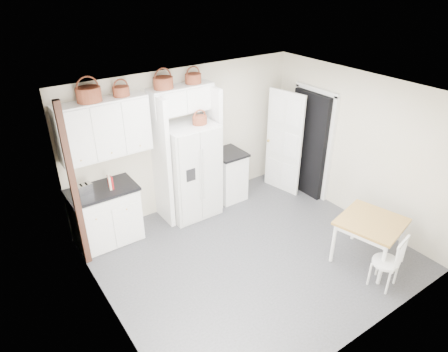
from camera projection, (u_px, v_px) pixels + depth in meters
floor at (252, 255)px, 6.38m from camera, size 4.50×4.50×0.00m
ceiling at (259, 96)px, 5.16m from camera, size 4.50×4.50×0.00m
wall_back at (186, 139)px, 7.22m from camera, size 4.50×0.00×4.50m
wall_left at (104, 238)px, 4.64m from camera, size 0.00×4.00×4.00m
wall_right at (357, 148)px, 6.90m from camera, size 0.00×4.00×4.00m
refrigerator at (190, 170)px, 7.08m from camera, size 0.90×0.72×1.74m
base_cab_left at (106, 216)px, 6.52m from camera, size 1.02×0.64×0.95m
base_cab_right at (228, 176)px, 7.76m from camera, size 0.53×0.64×0.93m
dining_table at (368, 240)px, 6.12m from camera, size 1.07×1.07×0.73m
windsor_chair at (386, 262)px, 5.61m from camera, size 0.46×0.44×0.81m
counter_left at (101, 190)px, 6.29m from camera, size 1.06×0.69×0.04m
counter_right at (228, 153)px, 7.53m from camera, size 0.57×0.68×0.04m
toaster at (84, 189)px, 6.11m from camera, size 0.25×0.17×0.16m
cookbook_red at (111, 182)px, 6.24m from camera, size 0.05×0.15×0.21m
cookbook_cream at (110, 182)px, 6.23m from camera, size 0.06×0.15×0.22m
basket_upper_b at (89, 95)px, 5.72m from camera, size 0.36×0.36×0.21m
basket_upper_c at (121, 91)px, 5.98m from camera, size 0.25×0.25×0.15m
basket_bridge_a at (163, 83)px, 6.33m from camera, size 0.33×0.33×0.18m
basket_bridge_b at (193, 79)px, 6.61m from camera, size 0.28×0.28×0.16m
basket_fridge_b at (200, 120)px, 6.65m from camera, size 0.25×0.25×0.14m
upper_cabinet at (104, 129)px, 6.06m from camera, size 1.40×0.34×0.90m
bridge_cabinet at (181, 99)px, 6.63m from camera, size 1.12×0.34×0.45m
fridge_panel_left at (161, 162)px, 6.74m from camera, size 0.08×0.60×2.30m
fridge_panel_right at (212, 148)px, 7.25m from camera, size 0.08×0.60×2.30m
trim_post at (74, 189)px, 5.64m from camera, size 0.09×0.09×2.60m
doorway_void at (309, 144)px, 7.71m from camera, size 0.18×0.85×2.05m
door_slab at (284, 143)px, 7.77m from camera, size 0.21×0.79×2.05m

